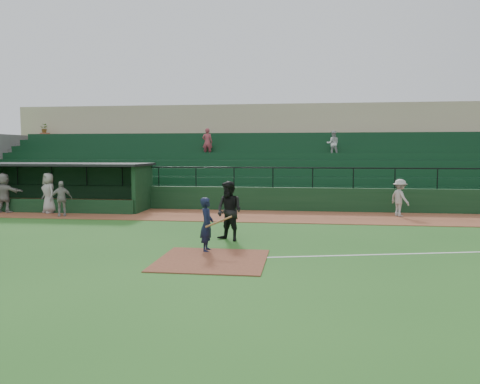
# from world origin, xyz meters

# --- Properties ---
(ground) EXTENTS (90.00, 90.00, 0.00)m
(ground) POSITION_xyz_m (0.00, 0.00, 0.00)
(ground) COLOR #24581C
(ground) RESTS_ON ground
(warning_track) EXTENTS (40.00, 4.00, 0.03)m
(warning_track) POSITION_xyz_m (0.00, 8.00, 0.01)
(warning_track) COLOR brown
(warning_track) RESTS_ON ground
(home_plate_dirt) EXTENTS (3.00, 3.00, 0.03)m
(home_plate_dirt) POSITION_xyz_m (0.00, -1.00, 0.01)
(home_plate_dirt) COLOR brown
(home_plate_dirt) RESTS_ON ground
(stadium_structure) EXTENTS (38.00, 13.08, 6.40)m
(stadium_structure) POSITION_xyz_m (-0.00, 16.46, 2.30)
(stadium_structure) COLOR black
(stadium_structure) RESTS_ON ground
(dugout) EXTENTS (8.90, 3.20, 2.42)m
(dugout) POSITION_xyz_m (-9.75, 9.56, 1.33)
(dugout) COLOR black
(dugout) RESTS_ON ground
(batter_at_plate) EXTENTS (1.00, 0.67, 1.65)m
(batter_at_plate) POSITION_xyz_m (-0.37, 0.17, 0.83)
(batter_at_plate) COLOR black
(batter_at_plate) RESTS_ON ground
(umpire) EXTENTS (1.24, 1.16, 2.03)m
(umpire) POSITION_xyz_m (0.04, 1.97, 1.01)
(umpire) COLOR black
(umpire) RESTS_ON ground
(runner) EXTENTS (1.09, 1.28, 1.72)m
(runner) POSITION_xyz_m (6.96, 8.70, 0.89)
(runner) COLOR #A49E99
(runner) RESTS_ON warning_track
(dugout_player_a) EXTENTS (1.03, 0.79, 1.63)m
(dugout_player_a) POSITION_xyz_m (-8.60, 6.72, 0.85)
(dugout_player_a) COLOR #9E9994
(dugout_player_a) RESTS_ON warning_track
(dugout_player_b) EXTENTS (1.14, 1.06, 1.96)m
(dugout_player_b) POSITION_xyz_m (-9.79, 7.73, 1.01)
(dugout_player_b) COLOR #A39E99
(dugout_player_b) RESTS_ON warning_track
(dugout_player_c) EXTENTS (1.84, 0.69, 1.94)m
(dugout_player_c) POSITION_xyz_m (-12.05, 7.59, 1.00)
(dugout_player_c) COLOR gray
(dugout_player_c) RESTS_ON warning_track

